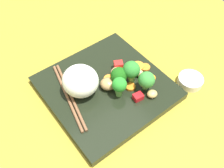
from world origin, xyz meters
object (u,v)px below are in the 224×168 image
at_px(square_plate, 106,88).
at_px(chopstick_pair, 69,96).
at_px(rice_mound, 80,81).
at_px(broccoli_floret_3, 119,76).
at_px(sauce_cup, 190,81).
at_px(carrot_slice_0, 151,78).

xyz_separation_m(square_plate, chopstick_pair, (-0.02, -0.09, 0.01)).
distance_m(square_plate, rice_mound, 0.08).
bearing_deg(square_plate, broccoli_floret_3, 61.83).
xyz_separation_m(square_plate, rice_mound, (-0.02, -0.06, 0.05)).
height_order(square_plate, broccoli_floret_3, broccoli_floret_3).
relative_size(broccoli_floret_3, chopstick_pair, 0.25).
bearing_deg(square_plate, chopstick_pair, -104.79).
height_order(broccoli_floret_3, chopstick_pair, broccoli_floret_3).
relative_size(broccoli_floret_3, sauce_cup, 0.83).
height_order(rice_mound, chopstick_pair, rice_mound).
bearing_deg(chopstick_pair, carrot_slice_0, 80.16).
bearing_deg(sauce_cup, carrot_slice_0, -124.59).
bearing_deg(chopstick_pair, square_plate, 86.58).
distance_m(broccoli_floret_3, carrot_slice_0, 0.08).
distance_m(rice_mound, broccoli_floret_3, 0.09).
xyz_separation_m(rice_mound, broccoli_floret_3, (0.04, 0.08, -0.01)).
distance_m(rice_mound, carrot_slice_0, 0.17).
bearing_deg(rice_mound, square_plate, 69.83).
bearing_deg(square_plate, sauce_cup, 59.58).
bearing_deg(broccoli_floret_3, carrot_slice_0, 64.03).
height_order(square_plate, chopstick_pair, chopstick_pair).
relative_size(rice_mound, chopstick_pair, 0.41).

